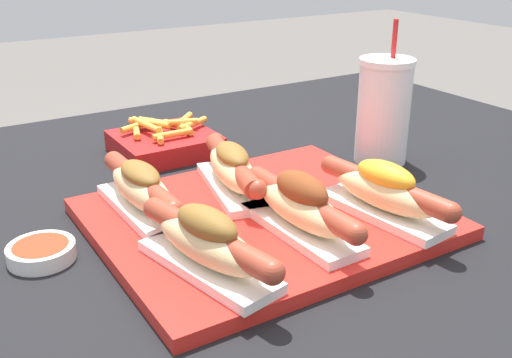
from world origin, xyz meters
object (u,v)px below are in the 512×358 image
hot_dog_2 (384,191)px  hot_dog_0 (207,243)px  sauce_bowl (41,252)px  fries_basket (167,142)px  hot_dog_3 (141,189)px  hot_dog_1 (301,207)px  serving_tray (264,218)px  drink_cup (383,111)px  hot_dog_4 (235,168)px

hot_dog_2 → hot_dog_0: bearing=-179.6°
sauce_bowl → fries_basket: size_ratio=0.48×
hot_dog_3 → sauce_bowl: bearing=-170.3°
hot_dog_1 → sauce_bowl: (-0.28, 0.13, -0.04)m
hot_dog_1 → serving_tray: bearing=95.7°
serving_tray → hot_dog_3: 0.16m
drink_cup → fries_basket: bearing=142.3°
fries_basket → hot_dog_3: bearing=-120.4°
hot_dog_2 → hot_dog_4: 0.21m
hot_dog_0 → hot_dog_2: bearing=0.4°
hot_dog_4 → sauce_bowl: 0.28m
hot_dog_3 → fries_basket: bearing=59.6°
hot_dog_1 → drink_cup: size_ratio=0.95×
serving_tray → hot_dog_2: hot_dog_2 is taller
hot_dog_0 → hot_dog_3: 0.18m
hot_dog_2 → sauce_bowl: 0.42m
serving_tray → hot_dog_2: bearing=-35.6°
hot_dog_2 → drink_cup: drink_cup is taller
hot_dog_1 → hot_dog_4: size_ratio=1.02×
hot_dog_0 → sauce_bowl: bearing=133.1°
hot_dog_1 → drink_cup: bearing=30.7°
hot_dog_3 → drink_cup: bearing=1.9°
fries_basket → serving_tray: bearing=-90.8°
hot_dog_2 → drink_cup: (0.17, 0.19, 0.03)m
serving_tray → hot_dog_1: (0.01, -0.07, 0.04)m
hot_dog_0 → hot_dog_4: 0.22m
hot_dog_2 → fries_basket: (-0.12, 0.41, -0.03)m
hot_dog_4 → fries_basket: (0.00, 0.24, -0.03)m
hot_dog_0 → hot_dog_3: (-0.00, 0.17, -0.00)m
drink_cup → hot_dog_0: bearing=-155.9°
drink_cup → hot_dog_3: bearing=-178.1°
serving_tray → hot_dog_3: size_ratio=1.92×
serving_tray → hot_dog_0: bearing=-144.9°
hot_dog_3 → hot_dog_4: 0.14m
hot_dog_3 → fries_basket: hot_dog_3 is taller
sauce_bowl → hot_dog_3: bearing=9.7°
hot_dog_0 → hot_dog_1: bearing=8.1°
fries_basket → hot_dog_1: bearing=-89.6°
hot_dog_0 → sauce_bowl: hot_dog_0 is taller
sauce_bowl → drink_cup: bearing=3.8°
hot_dog_1 → hot_dog_4: hot_dog_1 is taller
sauce_bowl → hot_dog_2: bearing=-20.7°
hot_dog_1 → hot_dog_3: (-0.14, 0.16, -0.00)m
hot_dog_1 → hot_dog_2: hot_dog_1 is taller
hot_dog_3 → drink_cup: size_ratio=0.95×
fries_basket → sauce_bowl: bearing=-136.6°
hot_dog_2 → sauce_bowl: bearing=159.3°
hot_dog_0 → hot_dog_1: hot_dog_1 is taller
serving_tray → hot_dog_2: size_ratio=1.93×
hot_dog_3 → hot_dog_0: bearing=-88.4°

